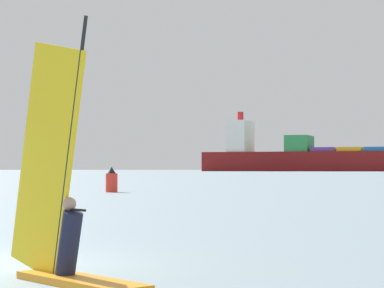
{
  "coord_description": "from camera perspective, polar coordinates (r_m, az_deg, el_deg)",
  "views": [
    {
      "loc": [
        5.31,
        -14.68,
        1.82
      ],
      "look_at": [
        2.49,
        13.08,
        2.69
      ],
      "focal_mm": 73.53,
      "sensor_mm": 36.0,
      "label": 1
    }
  ],
  "objects": [
    {
      "name": "channel_buoy",
      "position": [
        60.25,
        -5.85,
        -2.68
      ],
      "size": [
        0.91,
        0.91,
        1.94
      ],
      "color": "red",
      "rests_on": "ground_plane"
    },
    {
      "name": "cargo_ship",
      "position": [
        504.03,
        10.92,
        -0.93
      ],
      "size": [
        187.34,
        69.22,
        39.02
      ],
      "rotation": [
        0.0,
        0.0,
        6.06
      ],
      "color": "maroon",
      "rests_on": "ground_plane"
    },
    {
      "name": "distant_headland",
      "position": [
        1245.05,
        11.99,
        -0.76
      ],
      "size": [
        810.89,
        543.59,
        46.25
      ],
      "primitive_type": "cube",
      "rotation": [
        0.0,
        0.0,
        -0.29
      ],
      "color": "#60665B",
      "rests_on": "ground_plane"
    },
    {
      "name": "windsurfer",
      "position": [
        12.83,
        -9.32,
        -5.21
      ],
      "size": [
        2.88,
        2.67,
        4.25
      ],
      "rotation": [
        0.0,
        0.0,
        5.54
      ],
      "color": "orange",
      "rests_on": "ground_plane"
    }
  ]
}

